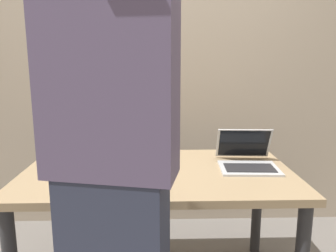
{
  "coord_description": "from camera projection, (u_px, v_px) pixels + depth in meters",
  "views": [
    {
      "loc": [
        0.01,
        -1.76,
        1.33
      ],
      "look_at": [
        0.06,
        0.0,
        0.98
      ],
      "focal_mm": 35.37,
      "sensor_mm": 36.0,
      "label": 1
    }
  ],
  "objects": [
    {
      "name": "beer_bottle_green",
      "position": [
        123.0,
        144.0,
        1.94
      ],
      "size": [
        0.06,
        0.06,
        0.31
      ],
      "color": "brown",
      "rests_on": "desk"
    },
    {
      "name": "back_wall",
      "position": [
        158.0,
        64.0,
        2.61
      ],
      "size": [
        6.0,
        0.1,
        2.6
      ],
      "primitive_type": "cube",
      "color": "tan",
      "rests_on": "ground"
    },
    {
      "name": "person_figure",
      "position": [
        112.0,
        178.0,
        1.12
      ],
      "size": [
        0.46,
        0.32,
        1.83
      ],
      "color": "#2D3347",
      "rests_on": "ground"
    },
    {
      "name": "beer_bottle_brown",
      "position": [
        94.0,
        141.0,
        1.99
      ],
      "size": [
        0.07,
        0.07,
        0.34
      ],
      "color": "#333333",
      "rests_on": "desk"
    },
    {
      "name": "desk",
      "position": [
        158.0,
        186.0,
        1.86
      ],
      "size": [
        1.49,
        0.84,
        0.73
      ],
      "color": "#9E8460",
      "rests_on": "ground"
    },
    {
      "name": "laptop",
      "position": [
        247.0,
        158.0,
        1.91
      ],
      "size": [
        0.34,
        0.36,
        0.2
      ],
      "color": "#B7BABC",
      "rests_on": "desk"
    }
  ]
}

